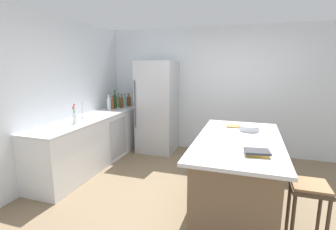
# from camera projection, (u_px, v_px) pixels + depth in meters

# --- Properties ---
(ground_plane) EXTENTS (7.20, 7.20, 0.00)m
(ground_plane) POSITION_uv_depth(u_px,v_px,m) (196.00, 202.00, 3.44)
(ground_plane) COLOR #7A664C
(wall_rear) EXTENTS (6.00, 0.10, 2.60)m
(wall_rear) POSITION_uv_depth(u_px,v_px,m) (220.00, 91.00, 5.28)
(wall_rear) COLOR silver
(wall_rear) RESTS_ON ground_plane
(wall_left) EXTENTS (0.10, 6.00, 2.60)m
(wall_left) POSITION_uv_depth(u_px,v_px,m) (44.00, 100.00, 3.93)
(wall_left) COLOR silver
(wall_left) RESTS_ON ground_plane
(counter_run_left) EXTENTS (0.65, 2.79, 0.91)m
(counter_run_left) POSITION_uv_depth(u_px,v_px,m) (94.00, 141.00, 4.66)
(counter_run_left) COLOR white
(counter_run_left) RESTS_ON ground_plane
(kitchen_island) EXTENTS (1.06, 2.06, 0.90)m
(kitchen_island) POSITION_uv_depth(u_px,v_px,m) (237.00, 171.00, 3.33)
(kitchen_island) COLOR #7A6047
(kitchen_island) RESTS_ON ground_plane
(refrigerator) EXTENTS (0.77, 0.75, 1.92)m
(refrigerator) POSITION_uv_depth(u_px,v_px,m) (157.00, 107.00, 5.35)
(refrigerator) COLOR #B7BABF
(refrigerator) RESTS_ON ground_plane
(bar_stool) EXTENTS (0.36, 0.36, 0.67)m
(bar_stool) POSITION_uv_depth(u_px,v_px,m) (309.00, 195.00, 2.54)
(bar_stool) COLOR #473828
(bar_stool) RESTS_ON ground_plane
(sink_faucet) EXTENTS (0.15, 0.05, 0.30)m
(sink_faucet) POSITION_uv_depth(u_px,v_px,m) (83.00, 110.00, 4.37)
(sink_faucet) COLOR silver
(sink_faucet) RESTS_ON counter_run_left
(flower_vase) EXTENTS (0.07, 0.07, 0.33)m
(flower_vase) POSITION_uv_depth(u_px,v_px,m) (74.00, 117.00, 3.99)
(flower_vase) COLOR silver
(flower_vase) RESTS_ON counter_run_left
(whiskey_bottle) EXTENTS (0.08, 0.08, 0.28)m
(whiskey_bottle) POSITION_uv_depth(u_px,v_px,m) (129.00, 101.00, 5.72)
(whiskey_bottle) COLOR brown
(whiskey_bottle) RESTS_ON counter_run_left
(gin_bottle) EXTENTS (0.08, 0.08, 0.28)m
(gin_bottle) POSITION_uv_depth(u_px,v_px,m) (125.00, 101.00, 5.65)
(gin_bottle) COLOR #8CB79E
(gin_bottle) RESTS_ON counter_run_left
(olive_oil_bottle) EXTENTS (0.06, 0.06, 0.31)m
(olive_oil_bottle) POSITION_uv_depth(u_px,v_px,m) (119.00, 101.00, 5.57)
(olive_oil_bottle) COLOR olive
(olive_oil_bottle) RESTS_ON counter_run_left
(syrup_bottle) EXTENTS (0.07, 0.07, 0.30)m
(syrup_bottle) POSITION_uv_depth(u_px,v_px,m) (122.00, 102.00, 5.46)
(syrup_bottle) COLOR #5B3319
(syrup_bottle) RESTS_ON counter_run_left
(wine_bottle) EXTENTS (0.07, 0.07, 0.39)m
(wine_bottle) POSITION_uv_depth(u_px,v_px,m) (115.00, 101.00, 5.40)
(wine_bottle) COLOR #19381E
(wine_bottle) RESTS_ON counter_run_left
(vinegar_bottle) EXTENTS (0.06, 0.06, 0.27)m
(vinegar_bottle) POSITION_uv_depth(u_px,v_px,m) (112.00, 104.00, 5.32)
(vinegar_bottle) COLOR #994C23
(vinegar_bottle) RESTS_ON counter_run_left
(soda_bottle) EXTENTS (0.07, 0.07, 0.34)m
(soda_bottle) POSITION_uv_depth(u_px,v_px,m) (109.00, 104.00, 5.22)
(soda_bottle) COLOR silver
(soda_bottle) RESTS_ON counter_run_left
(cookbook_stack) EXTENTS (0.28, 0.22, 0.05)m
(cookbook_stack) POSITION_uv_depth(u_px,v_px,m) (257.00, 153.00, 2.65)
(cookbook_stack) COLOR gold
(cookbook_stack) RESTS_ON kitchen_island
(mixing_bowl) EXTENTS (0.27, 0.27, 0.08)m
(mixing_bowl) POSITION_uv_depth(u_px,v_px,m) (249.00, 128.00, 3.62)
(mixing_bowl) COLOR #B2B5BA
(mixing_bowl) RESTS_ON kitchen_island
(cutting_board) EXTENTS (0.37, 0.23, 0.02)m
(cutting_board) POSITION_uv_depth(u_px,v_px,m) (238.00, 126.00, 3.86)
(cutting_board) COLOR #9E7042
(cutting_board) RESTS_ON kitchen_island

